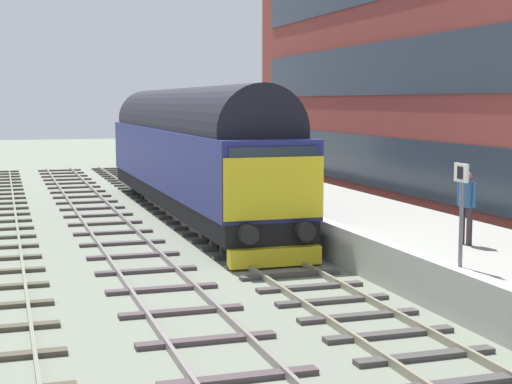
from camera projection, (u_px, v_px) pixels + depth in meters
name	position (u px, v px, depth m)	size (l,w,h in m)	color
ground_plane	(258.00, 257.00, 21.45)	(140.00, 140.00, 0.00)	slate
track_main	(258.00, 255.00, 21.44)	(2.50, 60.00, 0.15)	gray
track_adjacent_west	(140.00, 262.00, 20.47)	(2.50, 60.00, 0.15)	gray
station_platform	(378.00, 232.00, 22.48)	(4.00, 44.00, 1.01)	#9A9C93
diesel_locomotive	(189.00, 148.00, 28.84)	(2.74, 19.37, 4.68)	black
platform_number_sign	(461.00, 199.00, 15.19)	(0.10, 0.44, 2.01)	slate
waiting_passenger	(466.00, 201.00, 17.67)	(0.43, 0.49, 1.64)	#352A2F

